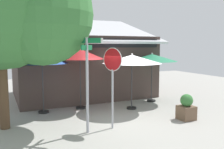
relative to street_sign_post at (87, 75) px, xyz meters
The scene contains 10 objects.
ground_plane 2.91m from the street_sign_post, 26.51° to the left, with size 28.00×28.00×0.10m, color #9E9B93.
cafe_building 6.37m from the street_sign_post, 73.62° to the left, with size 7.75×5.60×4.59m.
street_sign_post is the anchor object (origin of this frame).
stop_sign 0.92m from the street_sign_post, ahead, with size 0.35×0.73×2.78m.
patio_umbrella_royal_blue_left 3.21m from the street_sign_post, 106.51° to the left, with size 2.18×2.18×2.63m.
patio_umbrella_crimson_center 3.24m from the street_sign_post, 76.34° to the left, with size 2.15×2.15×2.78m.
patio_umbrella_ivory_right 3.49m from the street_sign_post, 36.13° to the left, with size 2.64×2.64×2.51m.
patio_umbrella_forest_green_far_right 5.35m from the street_sign_post, 33.24° to the left, with size 2.51×2.51×2.49m.
shade_tree 3.42m from the street_sign_post, 145.64° to the left, with size 5.28×4.61×6.64m.
sidewalk_planter 4.19m from the street_sign_post, ahead, with size 0.58×0.58×1.00m.
Camera 1 is at (-4.51, -8.36, 2.84)m, focal length 39.36 mm.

